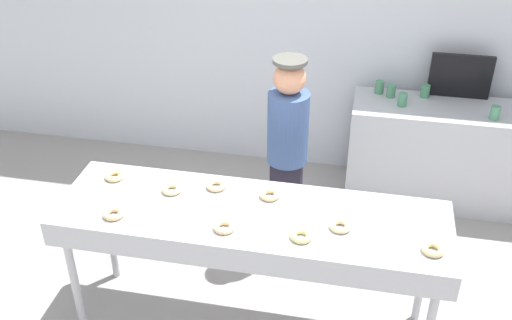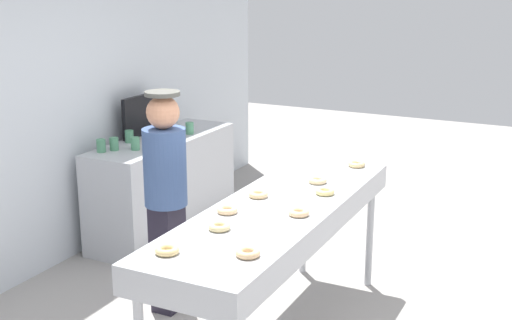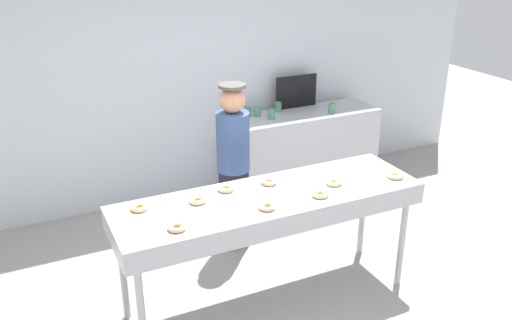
{
  "view_description": "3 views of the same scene",
  "coord_description": "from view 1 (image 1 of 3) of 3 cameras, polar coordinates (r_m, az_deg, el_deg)",
  "views": [
    {
      "loc": [
        0.62,
        -2.96,
        3.27
      ],
      "look_at": [
        -0.02,
        0.26,
        1.23
      ],
      "focal_mm": 41.8,
      "sensor_mm": 36.0,
      "label": 1
    },
    {
      "loc": [
        -3.83,
        -1.76,
        2.46
      ],
      "look_at": [
        0.09,
        0.21,
        1.26
      ],
      "focal_mm": 47.67,
      "sensor_mm": 36.0,
      "label": 2
    },
    {
      "loc": [
        -1.77,
        -3.47,
        2.94
      ],
      "look_at": [
        -0.05,
        0.14,
        1.26
      ],
      "focal_mm": 38.4,
      "sensor_mm": 36.0,
      "label": 3
    }
  ],
  "objects": [
    {
      "name": "paper_cup_3",
      "position": [
        5.46,
        12.81,
        6.47
      ],
      "size": [
        0.08,
        0.08,
        0.12
      ],
      "primitive_type": "cylinder",
      "color": "#4C8C66",
      "rests_on": "prep_counter"
    },
    {
      "name": "paper_cup_0",
      "position": [
        5.51,
        11.73,
        6.85
      ],
      "size": [
        0.08,
        0.08,
        0.12
      ],
      "primitive_type": "cylinder",
      "color": "#4C8C66",
      "rests_on": "prep_counter"
    },
    {
      "name": "plain_donut_3",
      "position": [
        3.67,
        8.06,
        -6.26
      ],
      "size": [
        0.19,
        0.19,
        0.04
      ],
      "primitive_type": "torus",
      "rotation": [
        0.0,
        0.0,
        2.51
      ],
      "color": "beige",
      "rests_on": "fryer_conveyor"
    },
    {
      "name": "plain_donut_1",
      "position": [
        3.9,
        1.31,
        -3.33
      ],
      "size": [
        0.19,
        0.19,
        0.04
      ],
      "primitive_type": "torus",
      "rotation": [
        0.0,
        0.0,
        0.85
      ],
      "color": "#ECC387",
      "rests_on": "fryer_conveyor"
    },
    {
      "name": "plain_donut_0",
      "position": [
        3.99,
        -8.06,
        -2.77
      ],
      "size": [
        0.19,
        0.19,
        0.04
      ],
      "primitive_type": "torus",
      "rotation": [
        0.0,
        0.0,
        2.16
      ],
      "color": "beige",
      "rests_on": "fryer_conveyor"
    },
    {
      "name": "plain_donut_6",
      "position": [
        3.63,
        -3.07,
        -6.4
      ],
      "size": [
        0.19,
        0.19,
        0.04
      ],
      "primitive_type": "torus",
      "rotation": [
        0.0,
        0.0,
        2.36
      ],
      "color": "#F5C68F",
      "rests_on": "fryer_conveyor"
    },
    {
      "name": "prep_counter",
      "position": [
        5.65,
        18.01,
        0.44
      ],
      "size": [
        1.79,
        0.58,
        0.94
      ],
      "primitive_type": "cube",
      "color": "#B7BABF",
      "rests_on": "ground"
    },
    {
      "name": "paper_cup_1",
      "position": [
        5.32,
        13.83,
        5.63
      ],
      "size": [
        0.08,
        0.08,
        0.12
      ],
      "primitive_type": "cylinder",
      "color": "#4C8C66",
      "rests_on": "prep_counter"
    },
    {
      "name": "back_wall",
      "position": [
        5.6,
        4.51,
        13.73
      ],
      "size": [
        8.0,
        0.12,
        3.08
      ],
      "primitive_type": "cube",
      "color": "silver",
      "rests_on": "ground"
    },
    {
      "name": "fryer_conveyor",
      "position": [
        3.83,
        -0.46,
        -6.07
      ],
      "size": [
        2.51,
        0.74,
        1.01
      ],
      "color": "#B7BABF",
      "rests_on": "ground"
    },
    {
      "name": "worker_baker",
      "position": [
        4.57,
        3.02,
        1.17
      ],
      "size": [
        0.31,
        0.31,
        1.67
      ],
      "rotation": [
        0.0,
        0.0,
        3.35
      ],
      "color": "#231F2D",
      "rests_on": "ground"
    },
    {
      "name": "paper_cup_4",
      "position": [
        5.53,
        15.88,
        6.36
      ],
      "size": [
        0.08,
        0.08,
        0.12
      ],
      "primitive_type": "cylinder",
      "color": "#4C8C66",
      "rests_on": "prep_counter"
    },
    {
      "name": "plain_donut_4",
      "position": [
        3.99,
        -3.83,
        -2.44
      ],
      "size": [
        0.17,
        0.17,
        0.04
      ],
      "primitive_type": "torus",
      "rotation": [
        0.0,
        0.0,
        0.32
      ],
      "color": "#F1C68F",
      "rests_on": "fryer_conveyor"
    },
    {
      "name": "plain_donut_7",
      "position": [
        4.2,
        -13.38,
        -1.47
      ],
      "size": [
        0.16,
        0.16,
        0.04
      ],
      "primitive_type": "torus",
      "rotation": [
        0.0,
        0.0,
        0.23
      ],
      "color": "#F1CE83",
      "rests_on": "fryer_conveyor"
    },
    {
      "name": "plain_donut_5",
      "position": [
        3.84,
        -13.47,
        -5.01
      ],
      "size": [
        0.18,
        0.18,
        0.04
      ],
      "primitive_type": "torus",
      "rotation": [
        0.0,
        0.0,
        0.55
      ],
      "color": "#F4C388",
      "rests_on": "fryer_conveyor"
    },
    {
      "name": "paper_cup_2",
      "position": [
        5.33,
        21.9,
        4.22
      ],
      "size": [
        0.08,
        0.08,
        0.12
      ],
      "primitive_type": "cylinder",
      "color": "#4C8C66",
      "rests_on": "prep_counter"
    },
    {
      "name": "plain_donut_2",
      "position": [
        3.57,
        4.35,
        -7.25
      ],
      "size": [
        0.17,
        0.17,
        0.04
      ],
      "primitive_type": "torus",
      "rotation": [
        0.0,
        0.0,
        2.77
      ],
      "color": "#EBD582",
      "rests_on": "fryer_conveyor"
    },
    {
      "name": "menu_display",
      "position": [
        5.57,
        18.97,
        7.61
      ],
      "size": [
        0.53,
        0.04,
        0.39
      ],
      "primitive_type": "cube",
      "color": "black",
      "rests_on": "prep_counter"
    },
    {
      "name": "plain_donut_8",
      "position": [
        3.61,
        16.59,
        -8.19
      ],
      "size": [
        0.19,
        0.19,
        0.04
      ],
      "primitive_type": "torus",
      "rotation": [
        0.0,
        0.0,
        2.31
      ],
      "color": "#EDCA87",
      "rests_on": "fryer_conveyor"
    }
  ]
}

